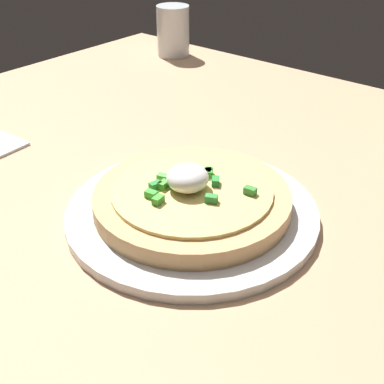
{
  "coord_description": "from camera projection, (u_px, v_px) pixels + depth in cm",
  "views": [
    {
      "loc": [
        34.27,
        -47.95,
        35.11
      ],
      "look_at": [
        4.7,
        -12.29,
        6.16
      ],
      "focal_mm": 47.18,
      "sensor_mm": 36.0,
      "label": 1
    }
  ],
  "objects": [
    {
      "name": "plate",
      "position": [
        192.0,
        212.0,
        0.56
      ],
      "size": [
        27.81,
        27.81,
        1.16
      ],
      "primitive_type": "cylinder",
      "color": "silver",
      "rests_on": "dining_table"
    },
    {
      "name": "dining_table",
      "position": [
        223.0,
        172.0,
        0.68
      ],
      "size": [
        109.3,
        80.06,
        3.0
      ],
      "primitive_type": "cube",
      "color": "tan",
      "rests_on": "ground"
    },
    {
      "name": "pizza",
      "position": [
        192.0,
        197.0,
        0.55
      ],
      "size": [
        21.6,
        21.6,
        5.22
      ],
      "color": "tan",
      "rests_on": "plate"
    },
    {
      "name": "cup_near",
      "position": [
        173.0,
        32.0,
        1.05
      ],
      "size": [
        6.76,
        6.76,
        10.11
      ],
      "color": "silver",
      "rests_on": "dining_table"
    }
  ]
}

